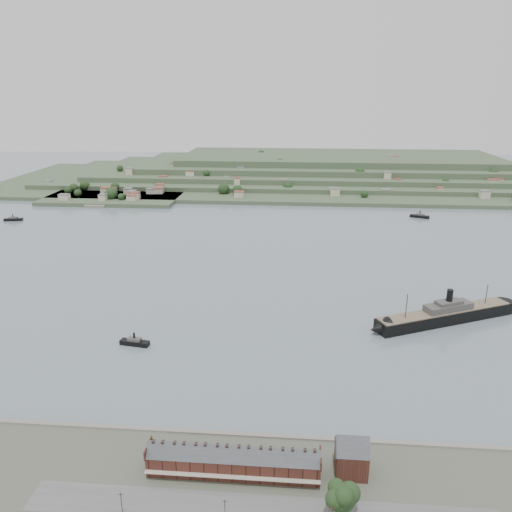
# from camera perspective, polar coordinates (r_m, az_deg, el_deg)

# --- Properties ---
(ground) EXTENTS (1400.00, 1400.00, 0.00)m
(ground) POSITION_cam_1_polar(r_m,az_deg,el_deg) (319.74, 3.00, -3.38)
(ground) COLOR slate
(ground) RESTS_ON ground
(terrace_row) EXTENTS (55.60, 9.80, 11.07)m
(terrace_row) POSITION_cam_1_polar(r_m,az_deg,el_deg) (171.73, -2.60, -22.39)
(terrace_row) COLOR #432018
(terrace_row) RESTS_ON ground
(gabled_building) EXTENTS (10.40, 10.18, 14.09)m
(gabled_building) POSITION_cam_1_polar(r_m,az_deg,el_deg) (174.07, 10.85, -21.52)
(gabled_building) COLOR #432018
(gabled_building) RESTS_ON ground
(far_peninsula) EXTENTS (760.00, 309.00, 30.00)m
(far_peninsula) POSITION_cam_1_polar(r_m,az_deg,el_deg) (698.23, 6.44, 9.59)
(far_peninsula) COLOR #374D33
(far_peninsula) RESTS_ON ground
(steamship) EXTENTS (86.58, 47.01, 22.19)m
(steamship) POSITION_cam_1_polar(r_m,az_deg,el_deg) (286.52, 20.41, -6.41)
(steamship) COLOR black
(steamship) RESTS_ON ground
(tugboat) EXTENTS (15.01, 6.11, 6.56)m
(tugboat) POSITION_cam_1_polar(r_m,az_deg,el_deg) (254.90, -13.70, -9.53)
(tugboat) COLOR black
(tugboat) RESTS_ON ground
(ferry_west) EXTENTS (17.43, 7.88, 6.31)m
(ferry_west) POSITION_cam_1_polar(r_m,az_deg,el_deg) (529.65, -25.99, 3.81)
(ferry_west) COLOR black
(ferry_west) RESTS_ON ground
(ferry_east) EXTENTS (18.76, 11.32, 6.81)m
(ferry_east) POSITION_cam_1_polar(r_m,az_deg,el_deg) (513.18, 18.20, 4.36)
(ferry_east) COLOR black
(ferry_east) RESTS_ON ground
(fig_tree) EXTENTS (10.26, 8.89, 11.45)m
(fig_tree) POSITION_cam_1_polar(r_m,az_deg,el_deg) (159.77, 9.86, -25.46)
(fig_tree) COLOR #3E2A1C
(fig_tree) RESTS_ON ground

